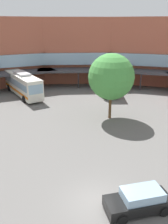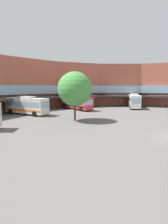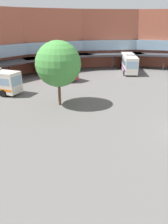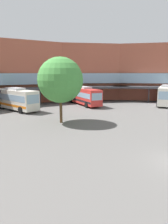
% 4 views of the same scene
% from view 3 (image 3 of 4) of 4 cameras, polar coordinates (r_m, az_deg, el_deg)
% --- Properties ---
extents(bus_1, '(10.33, 5.07, 4.00)m').
position_cam_3_polar(bus_1, '(50.51, 11.43, 12.31)').
color(bus_1, silver).
rests_on(bus_1, ground).
extents(bus_3, '(7.13, 11.10, 3.66)m').
position_cam_3_polar(bus_3, '(44.91, -7.55, 11.11)').
color(bus_3, red).
rests_on(bus_3, ground).
extents(plaza_tree, '(5.77, 5.77, 8.36)m').
position_cam_3_polar(plaza_tree, '(28.73, -6.63, 12.12)').
color(plaza_tree, brown).
rests_on(plaza_tree, ground).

